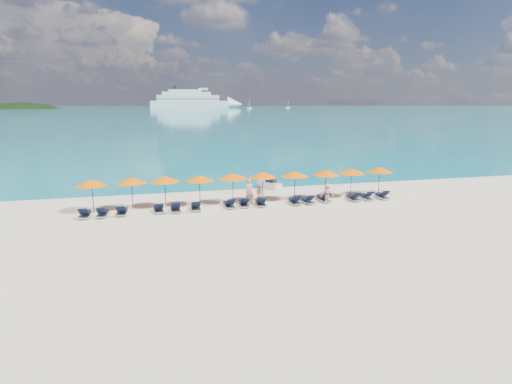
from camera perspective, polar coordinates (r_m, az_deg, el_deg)
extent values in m
plane|color=beige|center=(26.78, 1.63, -3.79)|extent=(1400.00, 1400.00, 0.00)
cube|color=#1FA9B2|center=(684.82, -14.33, 10.87)|extent=(1600.00, 1300.00, 0.01)
ellipsoid|color=black|center=(603.39, -28.51, 6.40)|extent=(162.00, 126.00, 85.50)
cube|color=silver|center=(612.93, -8.84, 11.47)|extent=(107.33, 25.32, 9.67)
cone|color=silver|center=(619.32, -2.81, 11.60)|extent=(22.45, 22.45, 21.28)
cube|color=silver|center=(612.87, -9.05, 12.28)|extent=(85.92, 21.22, 7.74)
cube|color=silver|center=(612.87, -9.26, 12.81)|extent=(66.69, 18.21, 4.84)
cube|color=silver|center=(612.88, -9.45, 13.17)|extent=(45.28, 14.11, 3.39)
cube|color=black|center=(612.85, -9.05, 12.14)|extent=(87.00, 21.47, 0.87)
cube|color=black|center=(612.89, -9.06, 12.46)|extent=(84.85, 20.97, 0.87)
cylinder|color=black|center=(612.62, -10.75, 13.49)|extent=(4.26, 4.26, 5.32)
cube|color=silver|center=(532.88, -0.89, 11.14)|extent=(5.85, 1.95, 1.56)
cylinder|color=silver|center=(532.84, -0.90, 11.68)|extent=(0.35, 0.35, 9.74)
cube|color=silver|center=(607.04, 4.31, 11.19)|extent=(5.59, 1.86, 1.49)
cylinder|color=silver|center=(607.00, 4.32, 11.64)|extent=(0.34, 0.34, 9.32)
cube|color=silver|center=(36.65, 1.78, 0.94)|extent=(1.83, 2.44, 0.53)
cube|color=black|center=(36.44, 2.00, 1.49)|extent=(0.87, 1.07, 0.34)
cylinder|color=black|center=(36.96, 1.17, 1.87)|extent=(0.49, 0.29, 0.06)
imported|color=tan|center=(30.53, -0.86, 0.02)|extent=(0.82, 0.68, 1.92)
imported|color=tan|center=(30.50, 0.51, -0.36)|extent=(0.84, 0.63, 1.54)
imported|color=tan|center=(31.59, 9.47, -0.18)|extent=(1.03, 0.76, 1.44)
cylinder|color=black|center=(30.49, -20.96, -0.52)|extent=(0.05, 0.05, 2.20)
cone|color=#FF6400|center=(30.32, -21.08, 1.18)|extent=(2.10, 2.10, 0.42)
sphere|color=black|center=(30.28, -21.11, 1.59)|extent=(0.08, 0.08, 0.08)
cylinder|color=black|center=(30.50, -16.19, -0.20)|extent=(0.05, 0.05, 2.20)
cone|color=#FF6400|center=(30.32, -16.29, 1.50)|extent=(2.10, 2.10, 0.42)
sphere|color=black|center=(30.29, -16.31, 1.91)|extent=(0.08, 0.08, 0.08)
cylinder|color=black|center=(30.50, -12.00, 0.02)|extent=(0.05, 0.05, 2.20)
cone|color=#FF6400|center=(30.33, -12.08, 1.72)|extent=(2.10, 2.10, 0.42)
sphere|color=black|center=(30.29, -12.10, 2.13)|extent=(0.08, 0.08, 0.08)
cylinder|color=black|center=(30.48, -7.51, 0.17)|extent=(0.05, 0.05, 2.20)
cone|color=#FF6400|center=(30.31, -7.55, 1.87)|extent=(2.10, 2.10, 0.42)
sphere|color=black|center=(30.28, -7.56, 2.28)|extent=(0.08, 0.08, 0.08)
cylinder|color=black|center=(31.07, -3.09, 0.47)|extent=(0.05, 0.05, 2.20)
cone|color=#FF6400|center=(30.90, -3.11, 2.15)|extent=(2.10, 2.10, 0.42)
sphere|color=black|center=(30.86, -3.12, 2.55)|extent=(0.08, 0.08, 0.08)
cylinder|color=black|center=(31.64, 0.90, 0.70)|extent=(0.05, 0.05, 2.20)
cone|color=#FF6400|center=(31.48, 0.91, 2.34)|extent=(2.10, 2.10, 0.42)
sphere|color=black|center=(31.44, 0.91, 2.74)|extent=(0.08, 0.08, 0.08)
cylinder|color=black|center=(32.12, 5.19, 0.82)|extent=(0.05, 0.05, 2.20)
cone|color=#FF6400|center=(31.96, 5.22, 2.44)|extent=(2.10, 2.10, 0.42)
sphere|color=black|center=(31.93, 5.23, 2.83)|extent=(0.08, 0.08, 0.08)
cylinder|color=black|center=(33.04, 9.26, 1.02)|extent=(0.05, 0.05, 2.20)
cone|color=#FF6400|center=(32.88, 9.32, 2.60)|extent=(2.10, 2.10, 0.42)
sphere|color=black|center=(32.85, 9.33, 2.97)|extent=(0.08, 0.08, 0.08)
cylinder|color=black|center=(34.07, 12.56, 1.22)|extent=(0.05, 0.05, 2.20)
cone|color=#FF6400|center=(33.92, 12.63, 2.74)|extent=(2.10, 2.10, 0.42)
sphere|color=black|center=(33.89, 12.65, 3.11)|extent=(0.08, 0.08, 0.08)
cylinder|color=black|center=(35.37, 16.08, 1.42)|extent=(0.05, 0.05, 2.20)
cone|color=#FF6400|center=(35.23, 16.17, 2.89)|extent=(2.10, 2.10, 0.42)
sphere|color=black|center=(35.19, 16.19, 3.25)|extent=(0.08, 0.08, 0.08)
cube|color=silver|center=(29.54, -21.83, -2.88)|extent=(0.72, 1.74, 0.06)
cube|color=black|center=(29.74, -21.76, -2.46)|extent=(0.62, 1.13, 0.04)
cube|color=black|center=(28.92, -22.08, -2.37)|extent=(0.58, 0.57, 0.43)
cube|color=silver|center=(29.38, -19.76, -2.80)|extent=(0.76, 1.74, 0.06)
cube|color=black|center=(29.58, -19.70, -2.38)|extent=(0.64, 1.14, 0.04)
cube|color=black|center=(28.76, -19.99, -2.28)|extent=(0.59, 0.58, 0.43)
cube|color=silver|center=(29.40, -17.43, -2.64)|extent=(0.76, 1.75, 0.06)
cube|color=black|center=(29.60, -17.39, -2.22)|extent=(0.64, 1.14, 0.04)
cube|color=black|center=(28.77, -17.62, -2.12)|extent=(0.59, 0.58, 0.43)
cube|color=silver|center=(29.45, -12.84, -2.36)|extent=(0.74, 1.74, 0.06)
cube|color=black|center=(29.66, -12.91, -1.94)|extent=(0.63, 1.14, 0.04)
cube|color=black|center=(28.82, -12.76, -1.82)|extent=(0.59, 0.58, 0.43)
cube|color=silver|center=(29.40, -10.67, -2.29)|extent=(0.62, 1.70, 0.06)
cube|color=black|center=(29.60, -10.72, -1.87)|extent=(0.55, 1.10, 0.04)
cube|color=black|center=(28.77, -10.62, -1.76)|extent=(0.55, 0.54, 0.43)
cube|color=silver|center=(29.56, -8.05, -2.12)|extent=(0.72, 1.73, 0.06)
cube|color=black|center=(29.77, -8.09, -1.71)|extent=(0.61, 1.13, 0.04)
cube|color=black|center=(28.93, -8.00, -1.59)|extent=(0.58, 0.57, 0.43)
cube|color=silver|center=(30.04, -3.61, -1.80)|extent=(0.68, 1.72, 0.06)
cube|color=black|center=(30.24, -3.72, -1.40)|extent=(0.59, 1.12, 0.04)
cube|color=black|center=(29.42, -3.37, -1.27)|extent=(0.57, 0.56, 0.43)
cube|color=silver|center=(30.29, -1.63, -1.67)|extent=(0.75, 1.74, 0.06)
cube|color=black|center=(30.50, -1.70, -1.27)|extent=(0.63, 1.14, 0.04)
cube|color=black|center=(29.67, -1.47, -1.14)|extent=(0.59, 0.58, 0.43)
cube|color=silver|center=(30.47, 0.63, -1.58)|extent=(0.76, 1.75, 0.06)
cube|color=black|center=(30.67, 0.54, -1.19)|extent=(0.64, 1.14, 0.04)
cube|color=black|center=(29.85, 0.82, -1.06)|extent=(0.59, 0.58, 0.43)
cube|color=silver|center=(31.15, 5.12, -1.33)|extent=(0.71, 1.73, 0.06)
cube|color=black|center=(31.34, 5.00, -0.95)|extent=(0.61, 1.13, 0.04)
cube|color=black|center=(30.54, 5.43, -0.81)|extent=(0.58, 0.57, 0.43)
cube|color=silver|center=(31.43, 6.82, -1.25)|extent=(0.74, 1.74, 0.06)
cube|color=black|center=(31.62, 6.63, -0.87)|extent=(0.63, 1.14, 0.04)
cube|color=black|center=(30.86, 7.28, -0.73)|extent=(0.59, 0.57, 0.43)
cube|color=silver|center=(32.22, 8.96, -0.99)|extent=(0.71, 1.73, 0.06)
cube|color=black|center=(32.41, 8.77, -0.62)|extent=(0.61, 1.13, 0.04)
cube|color=black|center=(31.66, 9.43, -0.47)|extent=(0.58, 0.57, 0.43)
cube|color=silver|center=(32.93, 12.79, -0.86)|extent=(0.72, 1.73, 0.06)
cube|color=black|center=(33.11, 12.63, -0.50)|extent=(0.61, 1.13, 0.04)
cube|color=black|center=(32.35, 13.22, -0.36)|extent=(0.58, 0.57, 0.43)
cube|color=silver|center=(33.50, 14.42, -0.73)|extent=(0.66, 1.72, 0.06)
cube|color=black|center=(33.68, 14.23, -0.37)|extent=(0.58, 1.11, 0.04)
cube|color=black|center=(32.94, 14.89, -0.23)|extent=(0.56, 0.55, 0.43)
cube|color=silver|center=(34.16, 16.41, -0.60)|extent=(0.75, 1.74, 0.06)
cube|color=black|center=(34.35, 16.24, -0.25)|extent=(0.64, 1.14, 0.04)
cube|color=black|center=(33.60, 16.86, -0.12)|extent=(0.59, 0.58, 0.43)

